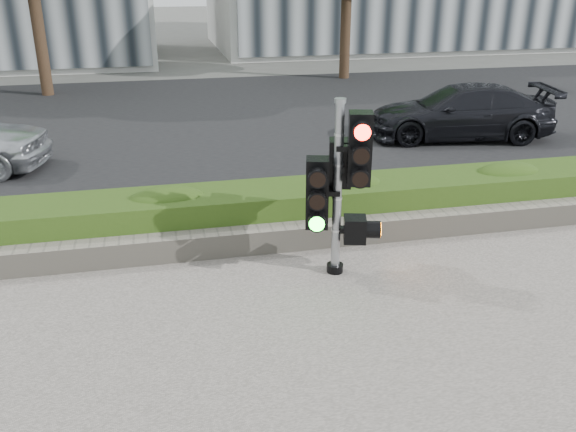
# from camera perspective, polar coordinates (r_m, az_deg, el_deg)

# --- Properties ---
(ground) EXTENTS (120.00, 120.00, 0.00)m
(ground) POSITION_cam_1_polar(r_m,az_deg,el_deg) (7.01, -0.08, -10.01)
(ground) COLOR #51514C
(ground) RESTS_ON ground
(road) EXTENTS (60.00, 13.00, 0.02)m
(road) POSITION_cam_1_polar(r_m,az_deg,el_deg) (16.27, -7.74, 8.84)
(road) COLOR black
(road) RESTS_ON ground
(curb) EXTENTS (60.00, 0.25, 0.12)m
(curb) POSITION_cam_1_polar(r_m,az_deg,el_deg) (9.75, -4.05, 0.03)
(curb) COLOR gray
(curb) RESTS_ON ground
(stone_wall) EXTENTS (12.00, 0.32, 0.34)m
(stone_wall) POSITION_cam_1_polar(r_m,az_deg,el_deg) (8.56, -2.81, -2.20)
(stone_wall) COLOR gray
(stone_wall) RESTS_ON sidewalk
(hedge) EXTENTS (12.00, 1.00, 0.68)m
(hedge) POSITION_cam_1_polar(r_m,az_deg,el_deg) (9.08, -3.53, 0.44)
(hedge) COLOR #4E7624
(hedge) RESTS_ON sidewalk
(traffic_signal) EXTENTS (0.84, 0.68, 2.28)m
(traffic_signal) POSITION_cam_1_polar(r_m,az_deg,el_deg) (7.60, 4.90, 3.39)
(traffic_signal) COLOR black
(traffic_signal) RESTS_ON sidewalk
(car_dark) EXTENTS (4.45, 2.42, 1.22)m
(car_dark) POSITION_cam_1_polar(r_m,az_deg,el_deg) (14.81, 15.79, 9.35)
(car_dark) COLOR black
(car_dark) RESTS_ON road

